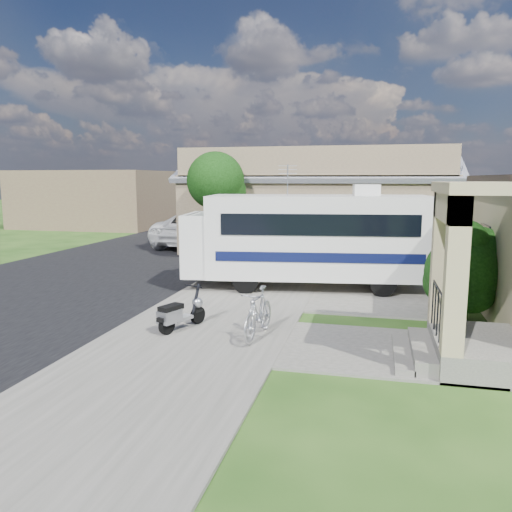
% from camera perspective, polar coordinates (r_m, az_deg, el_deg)
% --- Properties ---
extents(ground, '(120.00, 120.00, 0.00)m').
position_cam_1_polar(ground, '(11.85, -0.48, -8.13)').
color(ground, '#1C4011').
extents(street_slab, '(9.00, 80.00, 0.02)m').
position_cam_1_polar(street_slab, '(23.62, -12.35, 0.24)').
color(street_slab, black).
rests_on(street_slab, ground).
extents(sidewalk_slab, '(4.00, 80.00, 0.06)m').
position_cam_1_polar(sidewalk_slab, '(21.60, 3.37, -0.31)').
color(sidewalk_slab, '#595750').
rests_on(sidewalk_slab, ground).
extents(driveway_slab, '(7.00, 6.00, 0.05)m').
position_cam_1_polar(driveway_slab, '(15.92, 8.73, -3.72)').
color(driveway_slab, '#595750').
rests_on(driveway_slab, ground).
extents(walk_slab, '(4.00, 3.00, 0.05)m').
position_cam_1_polar(walk_slab, '(10.58, 14.38, -10.40)').
color(walk_slab, '#595750').
rests_on(walk_slab, ground).
extents(warehouse, '(12.50, 8.40, 5.04)m').
position_cam_1_polar(warehouse, '(25.16, 7.27, 5.42)').
color(warehouse, brown).
rests_on(warehouse, ground).
extents(distant_bldg_far, '(10.00, 8.00, 4.00)m').
position_cam_1_polar(distant_bldg_far, '(38.48, -17.46, 6.27)').
color(distant_bldg_far, brown).
rests_on(distant_bldg_far, ground).
extents(distant_bldg_near, '(8.00, 7.00, 3.20)m').
position_cam_1_polar(distant_bldg_near, '(48.41, -8.04, 6.56)').
color(distant_bldg_near, brown).
rests_on(distant_bldg_near, ground).
extents(street_tree_a, '(2.44, 2.40, 4.58)m').
position_cam_1_polar(street_tree_a, '(21.06, -4.34, 8.24)').
color(street_tree_a, '#2F2015').
rests_on(street_tree_a, ground).
extents(street_tree_b, '(2.44, 2.40, 4.73)m').
position_cam_1_polar(street_tree_b, '(30.73, 1.44, 8.72)').
color(street_tree_b, '#2F2015').
rests_on(street_tree_b, ground).
extents(street_tree_c, '(2.44, 2.40, 4.42)m').
position_cam_1_polar(street_tree_c, '(39.58, 4.20, 8.31)').
color(street_tree_c, '#2F2015').
rests_on(street_tree_c, ground).
extents(motorhome, '(7.78, 3.37, 3.86)m').
position_cam_1_polar(motorhome, '(15.73, 6.03, 2.21)').
color(motorhome, silver).
rests_on(motorhome, ground).
extents(shrub, '(2.02, 1.93, 2.48)m').
position_cam_1_polar(shrub, '(13.21, 22.82, -1.40)').
color(shrub, '#2F2015').
rests_on(shrub, ground).
extents(scooter, '(0.77, 1.41, 0.96)m').
position_cam_1_polar(scooter, '(11.48, -8.74, -6.54)').
color(scooter, black).
rests_on(scooter, ground).
extents(bicycle, '(0.66, 1.82, 1.07)m').
position_cam_1_polar(bicycle, '(10.83, 0.27, -6.83)').
color(bicycle, '#A8A9AF').
rests_on(bicycle, ground).
extents(pickup_truck, '(3.91, 6.86, 1.81)m').
position_cam_1_polar(pickup_truck, '(26.07, -5.97, 3.17)').
color(pickup_truck, white).
rests_on(pickup_truck, ground).
extents(van, '(2.85, 5.87, 1.65)m').
position_cam_1_polar(van, '(32.95, -2.54, 4.25)').
color(van, white).
rests_on(van, ground).
extents(garden_hose, '(0.35, 0.35, 0.16)m').
position_cam_1_polar(garden_hose, '(11.40, 18.27, -8.86)').
color(garden_hose, '#136323').
rests_on(garden_hose, ground).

